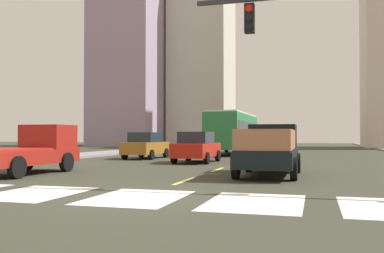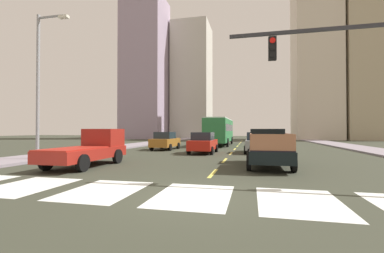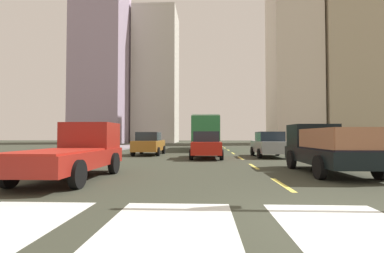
# 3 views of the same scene
# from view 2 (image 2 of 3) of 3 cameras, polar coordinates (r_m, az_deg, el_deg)

# --- Properties ---
(ground_plane) EXTENTS (160.00, 160.00, 0.00)m
(ground_plane) POSITION_cam_2_polar(r_m,az_deg,el_deg) (7.75, 0.24, -14.89)
(ground_plane) COLOR #34372A
(sidewalk_right) EXTENTS (3.44, 110.00, 0.15)m
(sidewalk_right) POSITION_cam_2_polar(r_m,az_deg,el_deg) (27.52, 35.66, -4.44)
(sidewalk_right) COLOR gray
(sidewalk_right) RESTS_ON ground
(sidewalk_left) EXTENTS (3.44, 110.00, 0.15)m
(sidewalk_left) POSITION_cam_2_polar(r_m,az_deg,el_deg) (28.95, -15.85, -4.38)
(sidewalk_left) COLOR gray
(sidewalk_left) RESTS_ON ground
(crosswalk_stripe_1) EXTENTS (2.14, 2.97, 0.01)m
(crosswalk_stripe_1) POSITION_cam_2_polar(r_m,az_deg,el_deg) (10.57, -32.34, -10.93)
(crosswalk_stripe_1) COLOR silver
(crosswalk_stripe_1) RESTS_ON ground
(crosswalk_stripe_2) EXTENTS (2.14, 2.97, 0.01)m
(crosswalk_stripe_2) POSITION_cam_2_polar(r_m,az_deg,el_deg) (8.82, -18.76, -13.09)
(crosswalk_stripe_2) COLOR silver
(crosswalk_stripe_2) RESTS_ON ground
(crosswalk_stripe_3) EXTENTS (2.14, 2.97, 0.01)m
(crosswalk_stripe_3) POSITION_cam_2_polar(r_m,az_deg,el_deg) (7.75, 0.24, -14.86)
(crosswalk_stripe_3) COLOR silver
(crosswalk_stripe_3) RESTS_ON ground
(crosswalk_stripe_4) EXTENTS (2.14, 2.97, 0.01)m
(crosswalk_stripe_4) POSITION_cam_2_polar(r_m,az_deg,el_deg) (7.67, 22.41, -14.95)
(crosswalk_stripe_4) COLOR silver
(crosswalk_stripe_4) RESTS_ON ground
(lane_dash_0) EXTENTS (0.16, 2.40, 0.01)m
(lane_dash_0) POSITION_cam_2_polar(r_m,az_deg,el_deg) (11.61, 4.65, -10.14)
(lane_dash_0) COLOR #E1D353
(lane_dash_0) RESTS_ON ground
(lane_dash_1) EXTENTS (0.16, 2.40, 0.01)m
(lane_dash_1) POSITION_cam_2_polar(r_m,az_deg,el_deg) (16.53, 7.17, -7.35)
(lane_dash_1) COLOR #E1D353
(lane_dash_1) RESTS_ON ground
(lane_dash_2) EXTENTS (0.16, 2.40, 0.01)m
(lane_dash_2) POSITION_cam_2_polar(r_m,az_deg,el_deg) (21.48, 8.51, -5.84)
(lane_dash_2) COLOR #E1D353
(lane_dash_2) RESTS_ON ground
(lane_dash_3) EXTENTS (0.16, 2.40, 0.01)m
(lane_dash_3) POSITION_cam_2_polar(r_m,az_deg,el_deg) (26.45, 9.35, -4.89)
(lane_dash_3) COLOR #E1D353
(lane_dash_3) RESTS_ON ground
(lane_dash_4) EXTENTS (0.16, 2.40, 0.01)m
(lane_dash_4) POSITION_cam_2_polar(r_m,az_deg,el_deg) (31.43, 9.92, -4.24)
(lane_dash_4) COLOR #E1D353
(lane_dash_4) RESTS_ON ground
(lane_dash_5) EXTENTS (0.16, 2.40, 0.01)m
(lane_dash_5) POSITION_cam_2_polar(r_m,az_deg,el_deg) (36.42, 10.33, -3.77)
(lane_dash_5) COLOR #E1D353
(lane_dash_5) RESTS_ON ground
(lane_dash_6) EXTENTS (0.16, 2.40, 0.01)m
(lane_dash_6) POSITION_cam_2_polar(r_m,az_deg,el_deg) (41.41, 10.64, -3.41)
(lane_dash_6) COLOR #E1D353
(lane_dash_6) RESTS_ON ground
(lane_dash_7) EXTENTS (0.16, 2.40, 0.01)m
(lane_dash_7) POSITION_cam_2_polar(r_m,az_deg,el_deg) (46.40, 10.89, -3.13)
(lane_dash_7) COLOR #E1D353
(lane_dash_7) RESTS_ON ground
(pickup_stakebed) EXTENTS (2.18, 5.20, 1.96)m
(pickup_stakebed) POSITION_cam_2_polar(r_m,az_deg,el_deg) (14.48, 16.33, -4.54)
(pickup_stakebed) COLOR black
(pickup_stakebed) RESTS_ON ground
(pickup_dark) EXTENTS (2.18, 5.20, 1.96)m
(pickup_dark) POSITION_cam_2_polar(r_m,az_deg,el_deg) (15.06, -21.21, -4.43)
(pickup_dark) COLOR maroon
(pickup_dark) RESTS_ON ground
(city_bus) EXTENTS (2.72, 10.80, 3.32)m
(city_bus) POSITION_cam_2_polar(r_m,az_deg,el_deg) (32.75, 6.07, -0.70)
(city_bus) COLOR #297840
(city_bus) RESTS_ON ground
(sedan_mid) EXTENTS (2.02, 4.40, 1.72)m
(sedan_mid) POSITION_cam_2_polar(r_m,az_deg,el_deg) (25.50, -5.85, -3.12)
(sedan_mid) COLOR #A46623
(sedan_mid) RESTS_ON ground
(sedan_far) EXTENTS (2.02, 4.40, 1.72)m
(sedan_far) POSITION_cam_2_polar(r_m,az_deg,el_deg) (22.38, 13.99, -3.42)
(sedan_far) COLOR #90989B
(sedan_far) RESTS_ON ground
(sedan_near_right) EXTENTS (2.02, 4.40, 1.72)m
(sedan_near_right) POSITION_cam_2_polar(r_m,az_deg,el_deg) (21.41, 2.47, -3.56)
(sedan_near_right) COLOR red
(sedan_near_right) RESTS_ON ground
(streetlight_left) EXTENTS (2.20, 0.28, 9.00)m
(streetlight_left) POSITION_cam_2_polar(r_m,az_deg,el_deg) (18.68, -30.29, 8.80)
(streetlight_left) COLOR gray
(streetlight_left) RESTS_ON ground
(tower_tall_centre) EXTENTS (10.49, 11.99, 37.74)m
(tower_tall_centre) POSITION_cam_2_polar(r_m,az_deg,el_deg) (64.45, 34.05, 14.60)
(tower_tall_centre) COLOR tan
(tower_tall_centre) RESTS_ON ground
(block_mid_left) EXTENTS (9.13, 8.53, 31.63)m
(block_mid_left) POSITION_cam_2_polar(r_m,az_deg,el_deg) (61.39, -10.22, 12.31)
(block_mid_left) COLOR #9D8AA1
(block_mid_left) RESTS_ON ground
(block_mid_right) EXTENTS (8.37, 9.08, 34.50)m
(block_mid_right) POSITION_cam_2_polar(r_m,az_deg,el_deg) (60.31, 25.37, 14.01)
(block_mid_right) COLOR beige
(block_mid_right) RESTS_ON ground
(block_low_right) EXTENTS (8.69, 9.56, 27.80)m
(block_low_right) POSITION_cam_2_polar(r_m,az_deg,el_deg) (65.22, 0.05, 9.79)
(block_low_right) COLOR beige
(block_low_right) RESTS_ON ground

